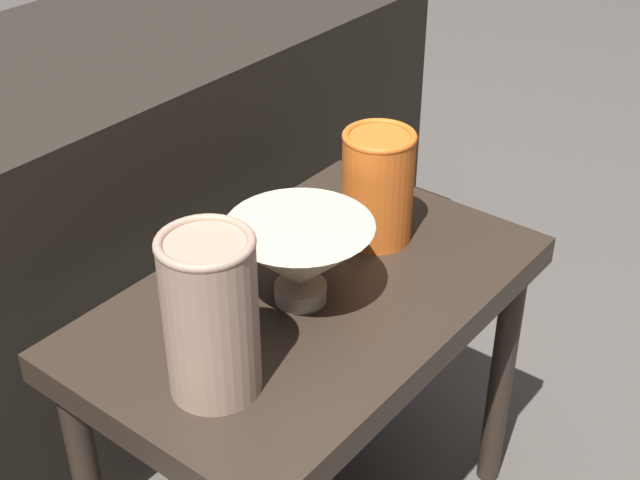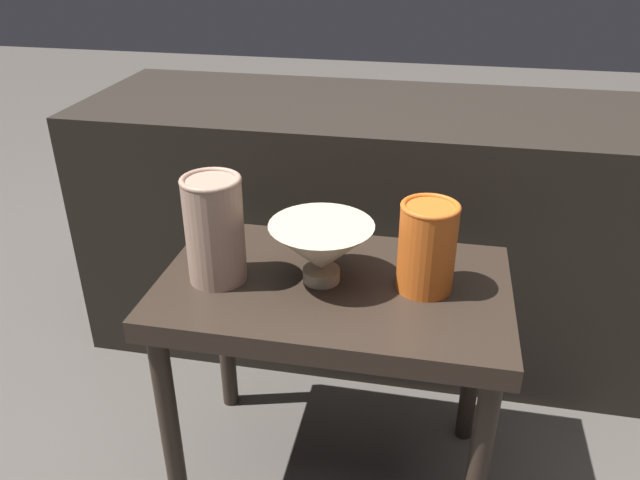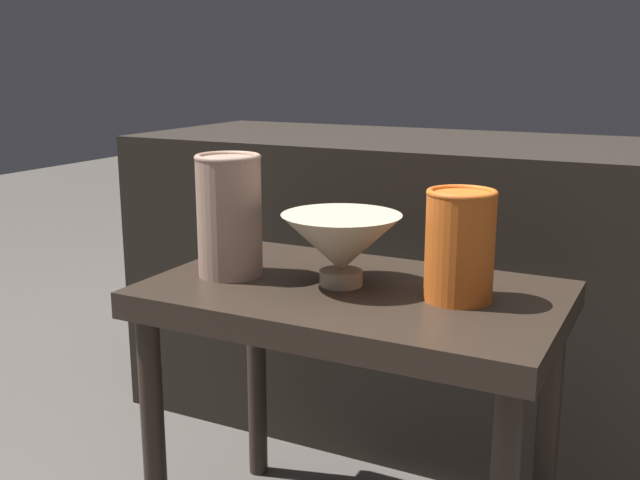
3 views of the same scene
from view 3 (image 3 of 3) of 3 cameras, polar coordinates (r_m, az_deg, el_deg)
The scene contains 5 objects.
table at distance 1.15m, azimuth 2.60°, elevation -6.65°, with size 0.61×0.38×0.46m.
couch_backdrop at distance 1.64m, azimuth 10.21°, elevation -3.54°, with size 1.40×0.50×0.63m.
bowl at distance 1.12m, azimuth 1.63°, elevation -0.30°, with size 0.18×0.18×0.11m.
vase_textured_left at distance 1.17m, azimuth -6.92°, elevation 1.99°, with size 0.10×0.10×0.19m.
vase_colorful_right at distance 1.06m, azimuth 10.60°, elevation -0.28°, with size 0.10×0.10×0.16m.
Camera 3 is at (0.44, -0.98, 0.79)m, focal length 42.00 mm.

